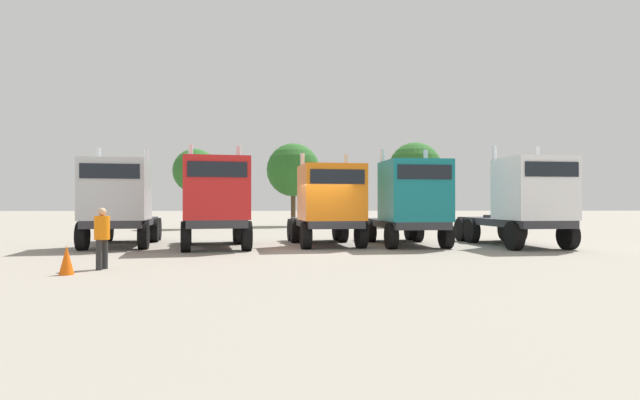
% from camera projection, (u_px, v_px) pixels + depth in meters
% --- Properties ---
extents(ground, '(200.00, 200.00, 0.00)m').
position_uv_depth(ground, '(320.00, 250.00, 19.77)').
color(ground, gray).
extents(semi_truck_silver, '(3.52, 6.50, 4.08)m').
position_uv_depth(semi_truck_silver, '(119.00, 201.00, 21.17)').
color(semi_truck_silver, '#333338').
rests_on(semi_truck_silver, ground).
extents(semi_truck_red, '(3.61, 6.06, 4.11)m').
position_uv_depth(semi_truck_red, '(215.00, 201.00, 20.40)').
color(semi_truck_red, '#333338').
rests_on(semi_truck_red, ground).
extents(semi_truck_orange, '(3.31, 5.98, 3.90)m').
position_uv_depth(semi_truck_orange, '(328.00, 203.00, 21.61)').
color(semi_truck_orange, '#333338').
rests_on(semi_truck_orange, ground).
extents(semi_truck_teal, '(3.07, 6.17, 4.07)m').
position_uv_depth(semi_truck_teal, '(410.00, 202.00, 21.56)').
color(semi_truck_teal, '#333338').
rests_on(semi_truck_teal, ground).
extents(semi_truck_white, '(3.16, 6.33, 4.14)m').
position_uv_depth(semi_truck_white, '(525.00, 201.00, 21.02)').
color(semi_truck_white, '#333338').
rests_on(semi_truck_white, ground).
extents(visitor_in_hivis, '(0.46, 0.46, 1.65)m').
position_uv_depth(visitor_in_hivis, '(102.00, 234.00, 14.06)').
color(visitor_in_hivis, '#292929').
rests_on(visitor_in_hivis, ground).
extents(traffic_cone_near, '(0.36, 0.36, 0.73)m').
position_uv_depth(traffic_cone_near, '(67.00, 260.00, 13.02)').
color(traffic_cone_near, '#F2590C').
rests_on(traffic_cone_near, ground).
extents(oak_far_left, '(3.07, 3.07, 5.55)m').
position_uv_depth(oak_far_left, '(195.00, 171.00, 36.39)').
color(oak_far_left, '#4C3823').
rests_on(oak_far_left, ground).
extents(oak_far_centre, '(4.10, 4.10, 6.40)m').
position_uv_depth(oak_far_centre, '(293.00, 170.00, 40.56)').
color(oak_far_centre, '#4C3823').
rests_on(oak_far_centre, ground).
extents(oak_far_right, '(4.08, 4.08, 6.43)m').
position_uv_depth(oak_far_right, '(415.00, 169.00, 40.24)').
color(oak_far_right, '#4C3823').
rests_on(oak_far_right, ground).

